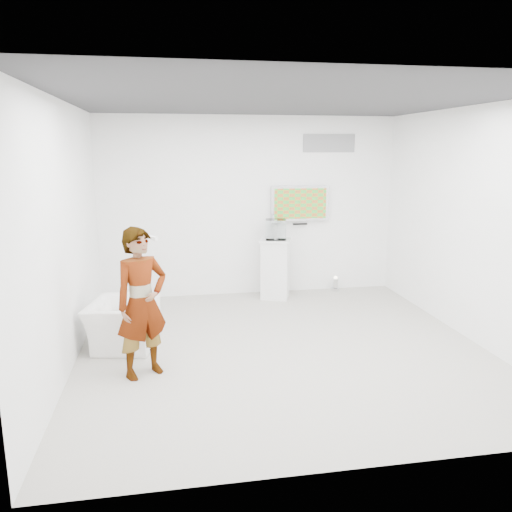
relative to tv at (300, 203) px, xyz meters
name	(u,v)px	position (x,y,z in m)	size (l,w,h in m)	color
room	(283,230)	(-0.85, -2.45, -0.05)	(5.01, 5.01, 3.00)	#A49E96
tv	(300,203)	(0.00, 0.00, 0.00)	(1.00, 0.08, 0.60)	silver
logo_decal	(329,143)	(0.50, 0.04, 1.00)	(0.90, 0.02, 0.30)	gray
person	(142,303)	(-2.52, -2.94, -0.72)	(0.60, 0.40, 1.66)	silver
armchair	(123,324)	(-2.83, -2.05, -1.26)	(0.90, 0.78, 0.58)	silver
pedestal	(275,269)	(-0.48, -0.31, -1.05)	(0.48, 0.48, 1.00)	white
floor_uplight	(335,284)	(0.65, -0.09, -1.43)	(0.16, 0.16, 0.25)	silver
vitrine	(276,229)	(-0.48, -0.31, -0.39)	(0.33, 0.33, 0.33)	white
console	(276,233)	(-0.48, -0.31, -0.44)	(0.05, 0.16, 0.22)	white
wii_remote	(153,238)	(-2.39, -2.68, -0.06)	(0.04, 0.15, 0.04)	white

